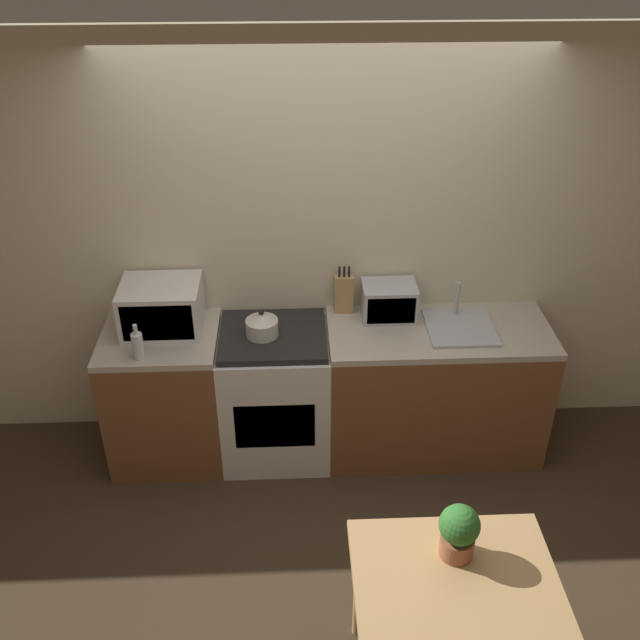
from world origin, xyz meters
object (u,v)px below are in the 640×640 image
object	(u,v)px
stove_range	(275,393)
bottle	(138,345)
microwave	(162,307)
dining_table	(454,596)
kettle	(262,324)
toaster_oven	(389,301)

from	to	relation	value
stove_range	bottle	size ratio (longest dim) A/B	4.09
microwave	dining_table	bearing A→B (deg)	-50.97
dining_table	kettle	bearing A→B (deg)	116.77
bottle	toaster_oven	distance (m)	1.53
dining_table	stove_range	bearing A→B (deg)	114.92
microwave	bottle	xyz separation A→B (m)	(-0.10, -0.31, -0.06)
toaster_oven	kettle	bearing A→B (deg)	-167.33
toaster_oven	dining_table	size ratio (longest dim) A/B	0.38
microwave	stove_range	bearing A→B (deg)	-8.32
kettle	microwave	distance (m)	0.61
toaster_oven	dining_table	xyz separation A→B (m)	(0.06, -1.85, -0.37)
stove_range	kettle	distance (m)	0.53
microwave	dining_table	size ratio (longest dim) A/B	0.55
microwave	bottle	bearing A→B (deg)	-107.10
stove_range	kettle	size ratio (longest dim) A/B	4.61
bottle	dining_table	xyz separation A→B (m)	(1.54, -1.47, -0.35)
toaster_oven	bottle	bearing A→B (deg)	-165.52
kettle	toaster_oven	distance (m)	0.80
kettle	stove_range	bearing A→B (deg)	9.39
kettle	bottle	xyz separation A→B (m)	(-0.70, -0.21, 0.01)
toaster_oven	dining_table	bearing A→B (deg)	-88.02
stove_range	microwave	world-z (taller)	microwave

